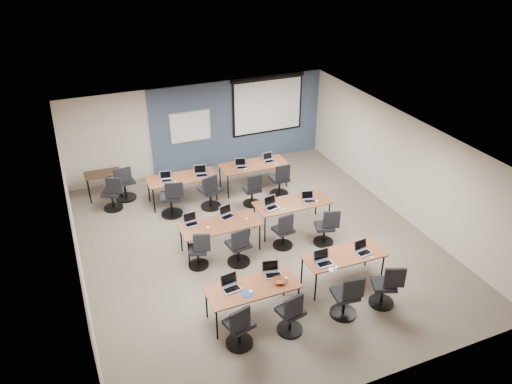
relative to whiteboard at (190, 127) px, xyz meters
name	(u,v)px	position (x,y,z in m)	size (l,w,h in m)	color
floor	(257,244)	(0.30, -4.43, -1.45)	(8.00, 9.00, 0.02)	#6B6354
ceiling	(258,140)	(0.30, -4.43, 1.25)	(8.00, 9.00, 0.02)	white
wall_back	(200,128)	(0.30, 0.07, -0.10)	(8.00, 0.04, 2.70)	beige
wall_front	(370,326)	(0.30, -8.93, -0.10)	(8.00, 0.04, 2.70)	beige
wall_left	(74,233)	(-3.70, -4.43, -0.10)	(0.04, 9.00, 2.70)	beige
wall_right	(402,165)	(4.30, -4.43, -0.10)	(0.04, 9.00, 2.70)	beige
blue_accent_panel	(239,122)	(1.55, 0.04, -0.10)	(5.50, 0.04, 2.70)	#3D5977
whiteboard	(190,127)	(0.00, 0.00, 0.00)	(1.28, 0.03, 0.98)	#B6B6B6
projector_screen	(268,102)	(2.50, -0.02, 0.44)	(2.40, 0.10, 1.82)	black
training_table_front_left	(252,289)	(-0.75, -6.67, -0.77)	(1.79, 0.75, 0.73)	brown
training_table_front_right	(344,256)	(1.41, -6.45, -0.77)	(1.74, 0.72, 0.73)	#A66C2C
training_table_mid_left	(220,226)	(-0.60, -4.34, -0.76)	(1.84, 0.76, 0.73)	olive
training_table_mid_right	(292,204)	(1.38, -4.08, -0.76)	(1.88, 0.78, 0.73)	#A96B2E
training_table_back_left	(182,179)	(-0.79, -1.71, -0.76)	(1.86, 0.77, 0.73)	#A06542
training_table_back_right	(253,166)	(1.31, -1.73, -0.76)	(1.93, 0.80, 0.73)	brown
laptop_0	(231,285)	(-1.14, -6.53, -0.65)	(0.35, 0.30, 0.27)	#A2A2AF
mouse_0	(251,291)	(-0.83, -6.79, -0.71)	(0.06, 0.10, 0.04)	white
task_chair_0	(239,329)	(-1.27, -7.31, -1.04)	(0.52, 0.51, 0.99)	black
laptop_1	(272,271)	(-0.25, -6.45, -0.66)	(0.34, 0.29, 0.26)	#A1A1A9
mouse_1	(286,278)	(-0.05, -6.69, -0.71)	(0.06, 0.10, 0.04)	white
task_chair_1	(291,316)	(-0.26, -7.36, -1.05)	(0.50, 0.50, 0.98)	black
laptop_2	(323,260)	(0.87, -6.52, -0.65)	(0.35, 0.30, 0.26)	silver
mouse_2	(337,267)	(1.04, -6.76, -0.71)	(0.06, 0.09, 0.03)	white
task_chair_2	(346,299)	(0.93, -7.37, -1.03)	(0.53, 0.53, 1.01)	black
laptop_3	(362,249)	(1.81, -6.52, -0.66)	(0.33, 0.28, 0.25)	#ADACAF
mouse_3	(372,257)	(1.88, -6.77, -0.71)	(0.06, 0.09, 0.03)	white
task_chair_3	(386,289)	(1.83, -7.40, -1.04)	(0.54, 0.51, 0.99)	black
laptop_4	(191,221)	(-1.20, -4.05, -0.66)	(0.32, 0.27, 0.24)	#B0B0B5
mouse_4	(208,227)	(-0.89, -4.36, -0.71)	(0.06, 0.09, 0.03)	white
task_chair_4	(199,253)	(-1.25, -4.76, -1.06)	(0.47, 0.46, 0.95)	black
laptop_5	(227,214)	(-0.34, -4.06, -0.66)	(0.33, 0.28, 0.25)	#B2B2B2
mouse_5	(246,218)	(0.05, -4.36, -0.71)	(0.06, 0.10, 0.03)	white
task_chair_5	(239,249)	(-0.39, -5.00, -1.03)	(0.53, 0.53, 1.01)	black
laptop_6	(271,205)	(0.81, -4.08, -0.66)	(0.34, 0.29, 0.26)	silver
mouse_6	(284,209)	(1.03, -4.32, -0.71)	(0.07, 0.10, 0.04)	white
task_chair_6	(284,233)	(0.82, -4.79, -1.05)	(0.48, 0.48, 0.96)	black
laptop_7	(309,199)	(1.79, -4.17, -0.66)	(0.31, 0.26, 0.23)	#B7B7C2
mouse_7	(317,201)	(1.97, -4.28, -0.71)	(0.06, 0.10, 0.03)	white
task_chair_7	(326,230)	(1.80, -5.05, -1.05)	(0.50, 0.49, 0.97)	black
laptop_8	(166,178)	(-1.21, -1.72, -0.66)	(0.31, 0.26, 0.24)	silver
mouse_8	(175,182)	(-1.02, -1.93, -0.71)	(0.06, 0.09, 0.03)	white
task_chair_8	(172,201)	(-1.25, -2.36, -1.01)	(0.58, 0.57, 1.05)	black
laptop_9	(201,173)	(-0.26, -1.78, -0.66)	(0.35, 0.29, 0.26)	#BDBDC0
mouse_9	(212,176)	(-0.01, -2.00, -0.71)	(0.06, 0.10, 0.04)	white
task_chair_9	(210,194)	(-0.21, -2.39, -1.02)	(0.57, 0.55, 1.03)	black
laptop_10	(241,165)	(0.93, -1.76, -0.66)	(0.32, 0.27, 0.24)	silver
mouse_10	(246,169)	(1.00, -1.91, -0.71)	(0.06, 0.10, 0.03)	white
task_chair_10	(253,192)	(0.90, -2.68, -1.05)	(0.49, 0.49, 0.97)	black
laptop_11	(269,159)	(1.80, -1.68, -0.66)	(0.31, 0.26, 0.24)	silver
mouse_11	(277,164)	(1.93, -1.96, -0.71)	(0.06, 0.09, 0.03)	white
task_chair_11	(280,182)	(1.82, -2.46, -1.04)	(0.52, 0.52, 1.00)	black
blue_mousepad	(248,294)	(-0.91, -6.82, -0.72)	(0.23, 0.19, 0.01)	navy
snack_bowl	(279,281)	(-0.22, -6.74, -0.68)	(0.30, 0.30, 0.07)	brown
snack_plate	(333,270)	(0.92, -6.81, -0.71)	(0.17, 0.17, 0.01)	white
coffee_cup	(335,269)	(0.94, -6.85, -0.68)	(0.06, 0.06, 0.05)	silver
utility_table	(103,176)	(-2.75, -0.67, -0.79)	(0.96, 0.53, 0.75)	black
spare_chair_a	(124,186)	(-2.24, -1.03, -1.01)	(0.57, 0.57, 1.05)	black
spare_chair_b	(113,196)	(-2.62, -1.45, -1.04)	(0.55, 0.51, 0.99)	black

